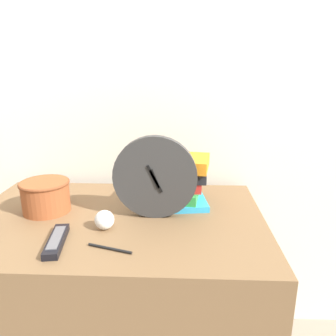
{
  "coord_description": "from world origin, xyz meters",
  "views": [
    {
      "loc": [
        0.23,
        -0.69,
        1.23
      ],
      "look_at": [
        0.18,
        0.41,
        0.9
      ],
      "focal_mm": 35.0,
      "sensor_mm": 36.0,
      "label": 1
    }
  ],
  "objects_px": {
    "basket": "(46,195)",
    "crumpled_paper_ball": "(104,220)",
    "tv_remote": "(57,241)",
    "pen": "(110,248)",
    "desk_clock": "(155,178)",
    "book_stack": "(179,180)"
  },
  "relations": [
    {
      "from": "basket",
      "to": "pen",
      "type": "height_order",
      "value": "basket"
    },
    {
      "from": "crumpled_paper_ball",
      "to": "tv_remote",
      "type": "bearing_deg",
      "value": -139.58
    },
    {
      "from": "tv_remote",
      "to": "pen",
      "type": "relative_size",
      "value": 1.4
    },
    {
      "from": "desk_clock",
      "to": "pen",
      "type": "height_order",
      "value": "desk_clock"
    },
    {
      "from": "crumpled_paper_ball",
      "to": "book_stack",
      "type": "bearing_deg",
      "value": 44.47
    },
    {
      "from": "tv_remote",
      "to": "book_stack",
      "type": "bearing_deg",
      "value": 43.17
    },
    {
      "from": "desk_clock",
      "to": "tv_remote",
      "type": "bearing_deg",
      "value": -143.78
    },
    {
      "from": "pen",
      "to": "tv_remote",
      "type": "bearing_deg",
      "value": 171.25
    },
    {
      "from": "tv_remote",
      "to": "pen",
      "type": "bearing_deg",
      "value": -8.75
    },
    {
      "from": "basket",
      "to": "pen",
      "type": "relative_size",
      "value": 1.3
    },
    {
      "from": "desk_clock",
      "to": "book_stack",
      "type": "distance_m",
      "value": 0.16
    },
    {
      "from": "desk_clock",
      "to": "book_stack",
      "type": "height_order",
      "value": "desk_clock"
    },
    {
      "from": "book_stack",
      "to": "crumpled_paper_ball",
      "type": "height_order",
      "value": "book_stack"
    },
    {
      "from": "basket",
      "to": "pen",
      "type": "distance_m",
      "value": 0.38
    },
    {
      "from": "desk_clock",
      "to": "basket",
      "type": "xyz_separation_m",
      "value": [
        -0.39,
        0.03,
        -0.08
      ]
    },
    {
      "from": "crumpled_paper_ball",
      "to": "pen",
      "type": "height_order",
      "value": "crumpled_paper_ball"
    },
    {
      "from": "tv_remote",
      "to": "pen",
      "type": "height_order",
      "value": "tv_remote"
    },
    {
      "from": "desk_clock",
      "to": "pen",
      "type": "distance_m",
      "value": 0.29
    },
    {
      "from": "basket",
      "to": "book_stack",
      "type": "bearing_deg",
      "value": 12.29
    },
    {
      "from": "basket",
      "to": "crumpled_paper_ball",
      "type": "distance_m",
      "value": 0.27
    },
    {
      "from": "tv_remote",
      "to": "pen",
      "type": "xyz_separation_m",
      "value": [
        0.16,
        -0.02,
        -0.01
      ]
    },
    {
      "from": "desk_clock",
      "to": "book_stack",
      "type": "relative_size",
      "value": 1.24
    }
  ]
}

